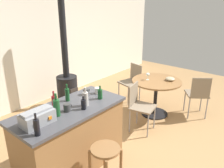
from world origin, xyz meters
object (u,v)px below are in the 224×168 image
Objects in this scene: wood_stove at (67,82)px; bottle_1 at (57,107)px; toolbox at (37,117)px; bottle_2 at (54,102)px; cup_2 at (67,108)px; wine_glass at (148,75)px; folding_chair_near at (132,80)px; serving_bowl at (170,79)px; bottle_0 at (84,104)px; folding_chair_left at (198,93)px; bottle_6 at (100,94)px; wooden_stool at (105,159)px; bottle_5 at (67,94)px; bottle_4 at (86,99)px; bottle_3 at (37,127)px; cup_0 at (86,92)px; cup_1 at (98,90)px; folding_chair_far at (139,104)px; dining_table at (156,89)px; kitchen_island at (71,138)px.

wood_stove reaches higher than bottle_1.
bottle_2 reaches higher than toolbox.
wine_glass is (2.12, 0.13, -0.13)m from cup_2.
bottle_2 is at bearing -133.25° from wood_stove.
folding_chair_near is at bearing 12.71° from bottle_2.
cup_2 reaches higher than serving_bowl.
bottle_0 is at bearing -34.16° from cup_2.
wood_stove is 16.59× the size of wine_glass.
bottle_6 is (-2.09, 0.66, 0.49)m from folding_chair_left.
wooden_stool is 0.72m from bottle_0.
folding_chair_near is 1.46m from wood_stove.
folding_chair_left is 4.81× the size of serving_bowl.
bottle_1 is 0.71m from bottle_6.
bottle_4 is at bearing -79.47° from bottle_5.
bottle_3 reaches higher than bottle_2.
bottle_2 is (-0.12, 0.76, 0.56)m from wooden_stool.
wood_stove is 6.44× the size of toolbox.
cup_2 is at bearing 145.84° from bottle_0.
wood_stove is at bearing 44.39° from bottle_3.
folding_chair_near is 6.94× the size of cup_0.
cup_1 is (0.12, 0.16, -0.03)m from bottle_6.
bottle_2 reaches higher than folding_chair_left.
bottle_2 is 1.25× the size of bottle_6.
folding_chair_far is 2.11m from bottle_3.
bottle_2 is 0.94× the size of bottle_4.
folding_chair_near is 3.20m from bottle_3.
dining_table is at bearing 122.62° from folding_chair_left.
cup_1 is at bearing -112.91° from wood_stove.
cup_1 reaches higher than wooden_stool.
folding_chair_far is 1.12m from cup_0.
cup_2 is (0.42, -0.01, -0.03)m from toolbox.
bottle_3 reaches higher than folding_chair_left.
cup_1 is (-1.80, -0.64, 0.47)m from folding_chair_near.
bottle_1 is at bearing -172.78° from cup_1.
bottle_0 is (0.59, -0.13, -0.01)m from toolbox.
bottle_2 is (0.35, 0.17, 0.01)m from toolbox.
folding_chair_far is 3.38× the size of bottle_3.
cup_0 is 0.68× the size of serving_bowl.
folding_chair_far is at bearing -3.98° from cup_2.
bottle_5 is at bearing -167.40° from folding_chair_near.
wine_glass is (2.54, 0.12, -0.17)m from toolbox.
serving_bowl reaches higher than dining_table.
bottle_1 reaches higher than bottle_4.
bottle_0 is at bearing -123.04° from wood_stove.
kitchen_island is 2.09m from wine_glass.
bottle_3 reaches higher than kitchen_island.
bottle_5 is at bearing 84.65° from bottle_0.
folding_chair_left is (2.59, -0.13, 0.05)m from wooden_stool.
wine_glass is (2.18, -0.05, -0.18)m from bottle_2.
kitchen_island is 0.57m from bottle_0.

